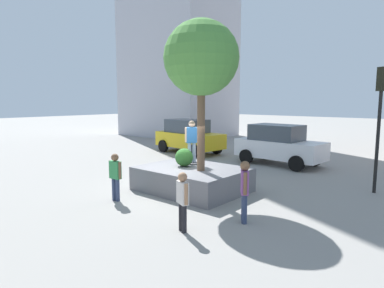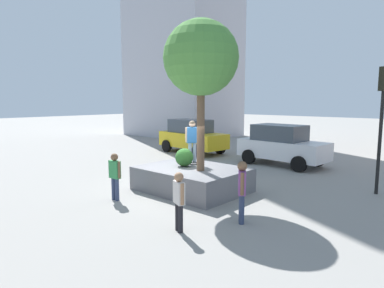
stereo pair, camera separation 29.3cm
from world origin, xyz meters
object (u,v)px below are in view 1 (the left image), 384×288
at_px(police_car, 279,144).
at_px(passerby_with_bag, 183,198).
at_px(planter_ledge, 192,179).
at_px(plaza_tree, 201,59).
at_px(traffic_light_corner, 380,108).
at_px(bystander_watching, 245,187).
at_px(taxi_cab, 189,136).
at_px(skateboard, 192,163).
at_px(pedestrian_crossing, 115,174).
at_px(skateboarder, 192,138).

bearing_deg(police_car, passerby_with_bag, -77.11).
bearing_deg(planter_ledge, plaza_tree, -17.85).
height_order(planter_ledge, plaza_tree, plaza_tree).
xyz_separation_m(police_car, traffic_light_corner, (5.23, -2.75, 2.04)).
distance_m(police_car, passerby_with_bag, 10.41).
bearing_deg(bystander_watching, taxi_cab, 138.22).
xyz_separation_m(skateboard, police_car, (0.60, 6.38, 0.14)).
bearing_deg(skateboard, traffic_light_corner, 31.97).
relative_size(bystander_watching, passerby_with_bag, 1.11).
xyz_separation_m(plaza_tree, pedestrian_crossing, (-1.70, -2.51, -3.91)).
bearing_deg(plaza_tree, skateboarder, 145.53).
xyz_separation_m(planter_ledge, police_car, (0.13, 6.92, 0.64)).
height_order(plaza_tree, taxi_cab, plaza_tree).
bearing_deg(skateboarder, pedestrian_crossing, -101.19).
relative_size(skateboarder, pedestrian_crossing, 1.02).
bearing_deg(plaza_tree, police_car, 93.70).
bearing_deg(passerby_with_bag, police_car, 102.89).
bearing_deg(pedestrian_crossing, bystander_watching, 13.85).
height_order(traffic_light_corner, pedestrian_crossing, traffic_light_corner).
bearing_deg(police_car, traffic_light_corner, -27.69).
relative_size(taxi_cab, traffic_light_corner, 1.05).
relative_size(traffic_light_corner, bystander_watching, 2.62).
distance_m(plaza_tree, taxi_cab, 10.45).
xyz_separation_m(skateboarder, pedestrian_crossing, (-0.64, -3.24, -0.97)).
height_order(plaza_tree, traffic_light_corner, plaza_tree).
distance_m(skateboard, police_car, 6.41).
relative_size(planter_ledge, traffic_light_corner, 0.83).
xyz_separation_m(plaza_tree, skateboard, (-1.06, 0.73, -3.91)).
bearing_deg(traffic_light_corner, plaza_tree, -137.54).
height_order(skateboard, bystander_watching, bystander_watching).
bearing_deg(plaza_tree, passerby_with_bag, -58.50).
xyz_separation_m(skateboarder, police_car, (0.60, 6.38, -0.83)).
bearing_deg(passerby_with_bag, bystander_watching, 61.99).
xyz_separation_m(planter_ledge, passerby_with_bag, (2.45, -3.23, 0.47)).
height_order(planter_ledge, pedestrian_crossing, pedestrian_crossing).
distance_m(plaza_tree, skateboard, 4.11).
bearing_deg(taxi_cab, pedestrian_crossing, -62.15).
bearing_deg(police_car, skateboarder, -95.36).
bearing_deg(taxi_cab, passerby_with_bag, -49.50).
xyz_separation_m(plaza_tree, passerby_with_bag, (1.86, -3.04, -3.93)).
bearing_deg(police_car, taxi_cab, -179.42).
distance_m(taxi_cab, pedestrian_crossing, 10.81).
bearing_deg(police_car, skateboard, -95.36).
distance_m(skateboard, passerby_with_bag, 4.77).
bearing_deg(taxi_cab, skateboard, -48.00).
height_order(planter_ledge, bystander_watching, bystander_watching).
distance_m(taxi_cab, bystander_watching, 12.71).
xyz_separation_m(traffic_light_corner, bystander_watching, (-2.05, -5.79, -2.11)).
bearing_deg(skateboarder, traffic_light_corner, 31.97).
height_order(planter_ledge, taxi_cab, taxi_cab).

